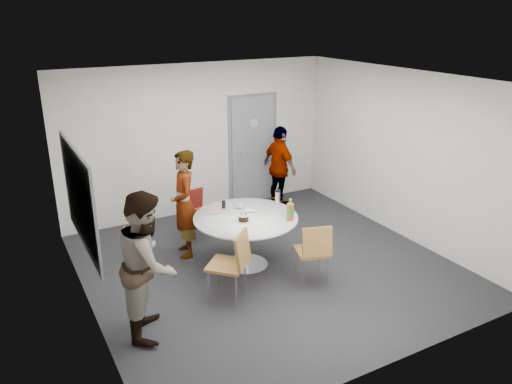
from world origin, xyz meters
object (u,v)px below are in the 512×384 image
chair_near_right (314,248)px  table (248,223)px  whiteboard (80,198)px  chair_near_left (234,259)px  door (253,150)px  person_main (184,204)px  chair_far (196,209)px  person_right (280,167)px  person_left (148,264)px

chair_near_right → table: bearing=136.3°
table → whiteboard: bearing=178.9°
table → chair_near_left: bearing=-128.7°
door → person_main: bearing=-142.3°
table → chair_near_right: bearing=-60.4°
whiteboard → person_main: size_ratio=1.16×
chair_far → person_right: size_ratio=0.51×
chair_near_right → person_left: bearing=-165.2°
chair_near_right → person_left: size_ratio=0.52×
door → chair_near_right: size_ratio=2.37×
chair_near_left → chair_near_right: bearing=-53.8°
door → chair_near_left: 3.64m
person_left → chair_near_right: bearing=-69.7°
door → whiteboard: 4.25m
chair_far → person_left: bearing=49.4°
whiteboard → person_main: 1.84m
whiteboard → table: (2.22, -0.04, -0.78)m
door → chair_near_left: size_ratio=2.23×
door → chair_far: bearing=-147.8°
chair_near_left → person_left: bearing=140.4°
chair_far → person_right: 1.97m
door → table: 2.70m
chair_far → table: bearing=94.5°
whiteboard → chair_far: whiteboard is taller
chair_far → door: bearing=-154.5°
table → person_right: 2.42m
door → chair_far: (-1.60, -1.01, -0.55)m
whiteboard → chair_far: (1.96, 1.28, -0.97)m
person_main → person_right: 2.50m
chair_near_right → person_left: 2.26m
person_left → person_right: 4.25m
whiteboard → person_left: whiteboard is taller
chair_near_left → chair_near_right: chair_near_left is taller
chair_near_right → person_main: bearing=141.6°
chair_near_right → door: bearing=92.5°
door → chair_near_left: bearing=-122.2°
chair_near_right → person_left: person_left is taller
table → person_right: bearing=47.8°
door → person_right: bearing=-61.8°
whiteboard → person_main: (1.56, 0.74, -0.63)m
table → person_main: 1.03m
chair_near_right → person_left: (-2.23, 0.07, 0.32)m
table → chair_far: (-0.26, 1.32, -0.19)m
person_right → table: bearing=132.2°
whiteboard → chair_near_left: bearing=-25.5°
person_main → person_right: person_main is taller
chair_near_left → person_left: (-1.12, -0.10, 0.28)m
door → chair_near_right: door is taller
table → person_left: bearing=-153.9°
chair_far → person_right: person_right is taller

